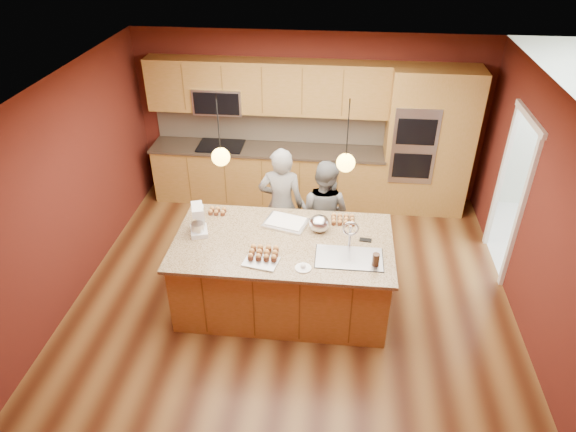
# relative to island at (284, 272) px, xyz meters

# --- Properties ---
(floor) EXTENTS (5.50, 5.50, 0.00)m
(floor) POSITION_rel_island_xyz_m (0.09, 0.34, -0.48)
(floor) COLOR #43200F
(floor) RESTS_ON ground
(ceiling) EXTENTS (5.50, 5.50, 0.00)m
(ceiling) POSITION_rel_island_xyz_m (0.09, 0.34, 2.22)
(ceiling) COLOR silver
(ceiling) RESTS_ON ground
(wall_back) EXTENTS (5.50, 0.00, 5.50)m
(wall_back) POSITION_rel_island_xyz_m (0.09, 2.84, 0.87)
(wall_back) COLOR #511A13
(wall_back) RESTS_ON ground
(wall_front) EXTENTS (5.50, 0.00, 5.50)m
(wall_front) POSITION_rel_island_xyz_m (0.09, -2.16, 0.87)
(wall_front) COLOR #511A13
(wall_front) RESTS_ON ground
(wall_left) EXTENTS (0.00, 5.00, 5.00)m
(wall_left) POSITION_rel_island_xyz_m (-2.66, 0.34, 0.87)
(wall_left) COLOR #511A13
(wall_left) RESTS_ON ground
(wall_right) EXTENTS (0.00, 5.00, 5.00)m
(wall_right) POSITION_rel_island_xyz_m (2.84, 0.34, 0.87)
(wall_right) COLOR #511A13
(wall_right) RESTS_ON ground
(cabinet_run) EXTENTS (3.74, 0.64, 2.30)m
(cabinet_run) POSITION_rel_island_xyz_m (-0.59, 2.59, 0.50)
(cabinet_run) COLOR olive
(cabinet_run) RESTS_ON floor
(oven_column) EXTENTS (1.30, 0.62, 2.30)m
(oven_column) POSITION_rel_island_xyz_m (1.93, 2.53, 0.67)
(oven_column) COLOR olive
(oven_column) RESTS_ON floor
(doorway_trim) EXTENTS (0.08, 1.11, 2.20)m
(doorway_trim) POSITION_rel_island_xyz_m (2.82, 1.14, 0.57)
(doorway_trim) COLOR white
(doorway_trim) RESTS_ON wall_right
(pendant_left) EXTENTS (0.20, 0.20, 0.80)m
(pendant_left) POSITION_rel_island_xyz_m (-0.68, 0.00, 1.52)
(pendant_left) COLOR black
(pendant_left) RESTS_ON ceiling
(pendant_right) EXTENTS (0.20, 0.20, 0.80)m
(pendant_right) POSITION_rel_island_xyz_m (0.65, 0.00, 1.52)
(pendant_right) COLOR black
(pendant_right) RESTS_ON ceiling
(island) EXTENTS (2.57, 1.44, 1.33)m
(island) POSITION_rel_island_xyz_m (0.00, 0.00, 0.00)
(island) COLOR olive
(island) RESTS_ON floor
(person_left) EXTENTS (0.61, 0.40, 1.67)m
(person_left) POSITION_rel_island_xyz_m (-0.15, 0.97, 0.35)
(person_left) COLOR black
(person_left) RESTS_ON floor
(person_right) EXTENTS (0.90, 0.82, 1.52)m
(person_right) POSITION_rel_island_xyz_m (0.42, 0.97, 0.28)
(person_right) COLOR slate
(person_right) RESTS_ON floor
(stand_mixer) EXTENTS (0.27, 0.31, 0.37)m
(stand_mixer) POSITION_rel_island_xyz_m (-1.03, 0.06, 0.62)
(stand_mixer) COLOR silver
(stand_mixer) RESTS_ON island
(sheet_cake) EXTENTS (0.60, 0.50, 0.05)m
(sheet_cake) POSITION_rel_island_xyz_m (-0.02, 0.36, 0.49)
(sheet_cake) COLOR silver
(sheet_cake) RESTS_ON island
(cooling_rack) EXTENTS (0.42, 0.33, 0.02)m
(cooling_rack) POSITION_rel_island_xyz_m (-0.21, -0.44, 0.47)
(cooling_rack) COLOR #B3B5BB
(cooling_rack) RESTS_ON island
(mixing_bowl) EXTENTS (0.25, 0.25, 0.21)m
(mixing_bowl) POSITION_rel_island_xyz_m (0.39, 0.27, 0.56)
(mixing_bowl) COLOR silver
(mixing_bowl) RESTS_ON island
(plate) EXTENTS (0.18, 0.18, 0.01)m
(plate) POSITION_rel_island_xyz_m (0.26, -0.49, 0.47)
(plate) COLOR white
(plate) RESTS_ON island
(tumbler) EXTENTS (0.08, 0.08, 0.16)m
(tumbler) POSITION_rel_island_xyz_m (1.04, -0.36, 0.54)
(tumbler) COLOR #331D0F
(tumbler) RESTS_ON island
(phone) EXTENTS (0.15, 0.09, 0.01)m
(phone) POSITION_rel_island_xyz_m (0.95, 0.11, 0.47)
(phone) COLOR black
(phone) RESTS_ON island
(cupcakes_left) EXTENTS (0.24, 0.16, 0.07)m
(cupcakes_left) POSITION_rel_island_xyz_m (-0.92, 0.52, 0.50)
(cupcakes_left) COLOR #B5783A
(cupcakes_left) RESTS_ON island
(cupcakes_rack) EXTENTS (0.35, 0.26, 0.08)m
(cupcakes_rack) POSITION_rel_island_xyz_m (-0.20, -0.33, 0.52)
(cupcakes_rack) COLOR #B5783A
(cupcakes_rack) RESTS_ON island
(cupcakes_right) EXTENTS (0.30, 0.23, 0.07)m
(cupcakes_right) POSITION_rel_island_xyz_m (0.68, 0.49, 0.50)
(cupcakes_right) COLOR #B5783A
(cupcakes_right) RESTS_ON island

